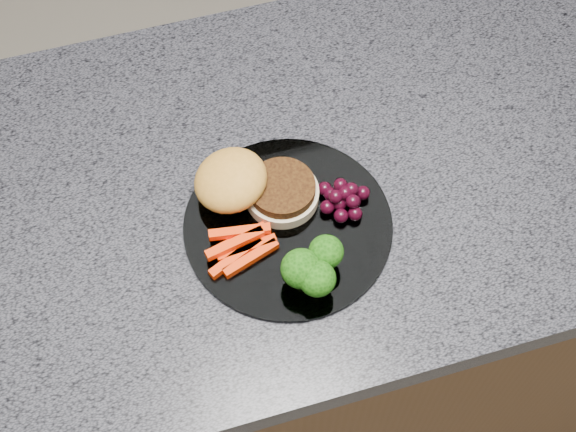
{
  "coord_description": "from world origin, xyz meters",
  "views": [
    {
      "loc": [
        -0.21,
        -0.55,
        1.77
      ],
      "look_at": [
        -0.08,
        -0.08,
        0.93
      ],
      "focal_mm": 50.0,
      "sensor_mm": 36.0,
      "label": 1
    }
  ],
  "objects_px": {
    "burger": "(249,186)",
    "grape_bunch": "(343,198)",
    "plate": "(288,225)",
    "island_cabinet": "(316,309)"
  },
  "relations": [
    {
      "from": "island_cabinet",
      "to": "plate",
      "type": "distance_m",
      "value": 0.48
    },
    {
      "from": "island_cabinet",
      "to": "grape_bunch",
      "type": "height_order",
      "value": "grape_bunch"
    },
    {
      "from": "burger",
      "to": "island_cabinet",
      "type": "bearing_deg",
      "value": 27.71
    },
    {
      "from": "burger",
      "to": "grape_bunch",
      "type": "height_order",
      "value": "burger"
    },
    {
      "from": "plate",
      "to": "grape_bunch",
      "type": "height_order",
      "value": "grape_bunch"
    },
    {
      "from": "plate",
      "to": "grape_bunch",
      "type": "relative_size",
      "value": 3.84
    },
    {
      "from": "plate",
      "to": "burger",
      "type": "relative_size",
      "value": 1.49
    },
    {
      "from": "burger",
      "to": "grape_bunch",
      "type": "xyz_separation_m",
      "value": [
        0.11,
        -0.05,
        -0.01
      ]
    },
    {
      "from": "burger",
      "to": "plate",
      "type": "bearing_deg",
      "value": -40.88
    },
    {
      "from": "plate",
      "to": "island_cabinet",
      "type": "bearing_deg",
      "value": 45.12
    }
  ]
}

